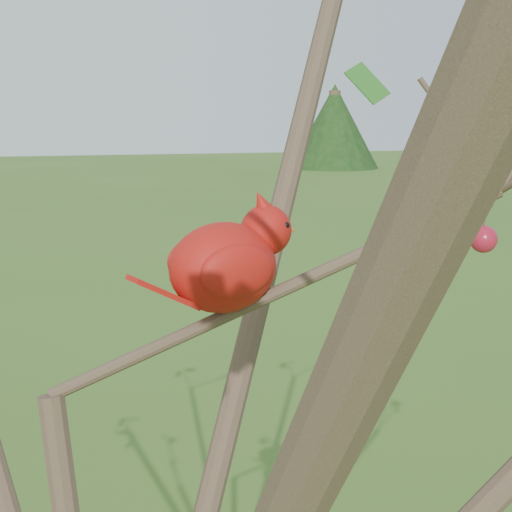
# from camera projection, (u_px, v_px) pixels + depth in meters

# --- Properties ---
(crabapple_tree) EXTENTS (2.35, 2.05, 2.95)m
(crabapple_tree) POSITION_uv_depth(u_px,v_px,m) (115.00, 281.00, 0.87)
(crabapple_tree) COLOR #3E2C21
(crabapple_tree) RESTS_ON ground
(cardinal) EXTENTS (0.24, 0.15, 0.17)m
(cardinal) POSITION_uv_depth(u_px,v_px,m) (229.00, 262.00, 1.01)
(cardinal) COLOR red
(cardinal) RESTS_ON ground
(distant_trees) EXTENTS (43.28, 15.38, 3.28)m
(distant_trees) POSITION_uv_depth(u_px,v_px,m) (39.00, 138.00, 23.51)
(distant_trees) COLOR #3E2C21
(distant_trees) RESTS_ON ground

